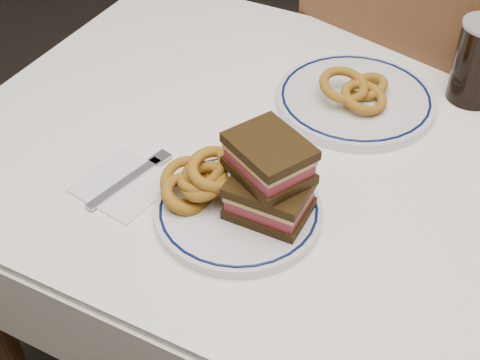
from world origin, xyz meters
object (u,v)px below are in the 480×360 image
at_px(chair_far, 403,106).
at_px(main_plate, 239,211).
at_px(far_plate, 355,99).
at_px(reuben_sandwich, 269,178).

xyz_separation_m(chair_far, main_plate, (-0.08, -0.71, 0.23)).
relative_size(main_plate, far_plate, 0.88).
height_order(reuben_sandwich, far_plate, reuben_sandwich).
relative_size(main_plate, reuben_sandwich, 1.75).
relative_size(reuben_sandwich, far_plate, 0.51).
bearing_deg(main_plate, reuben_sandwich, 26.20).
xyz_separation_m(chair_far, far_plate, (-0.02, -0.35, 0.23)).
distance_m(chair_far, far_plate, 0.43).
height_order(chair_far, reuben_sandwich, chair_far).
bearing_deg(chair_far, main_plate, -96.20).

